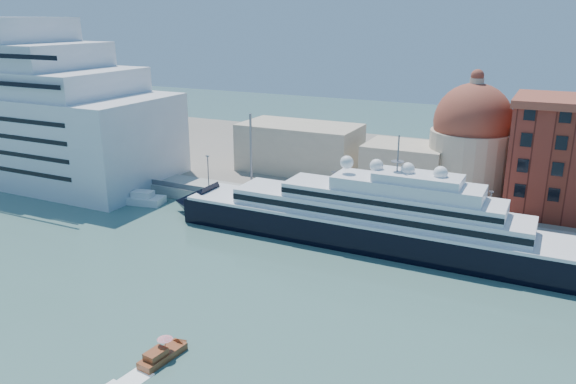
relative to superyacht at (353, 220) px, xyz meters
The scene contains 9 objects.
ground 24.45m from the superyacht, 107.27° to the right, with size 400.00×400.00×0.00m, color #355C53.
quay 13.45m from the superyacht, 123.01° to the left, with size 180.00×10.00×2.50m, color gray.
land 52.59m from the superyacht, 97.83° to the left, with size 260.00×72.00×2.00m, color slate.
quay_fence 9.73m from the superyacht, 137.70° to the left, with size 180.00×0.10×1.20m, color slate.
superyacht is the anchor object (origin of this frame).
service_barge 51.69m from the superyacht, behind, with size 14.42×7.22×3.10m.
water_taxi 46.98m from the superyacht, 99.67° to the right, with size 2.95×6.78×3.12m.
church 35.37m from the superyacht, 91.25° to the left, with size 66.00×18.00×25.50m.
lamp_posts 22.59m from the superyacht, 154.93° to the left, with size 120.80×2.40×18.00m.
Camera 1 is at (39.35, -69.70, 40.32)m, focal length 35.00 mm.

